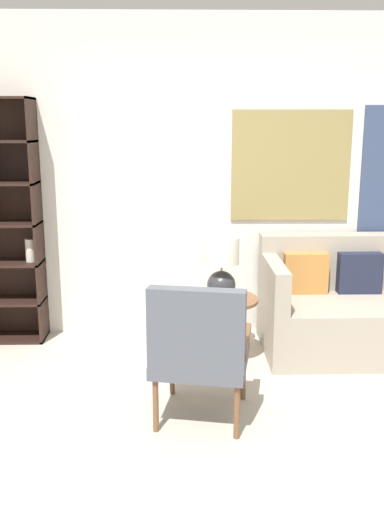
# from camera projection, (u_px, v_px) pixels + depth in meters

# --- Properties ---
(ground_plane) EXTENTS (14.00, 14.00, 0.00)m
(ground_plane) POSITION_uv_depth(u_px,v_px,m) (205.00, 458.00, 3.18)
(ground_plane) COLOR #B2A899
(wall_back) EXTENTS (6.40, 0.08, 2.70)m
(wall_back) POSITION_uv_depth(u_px,v_px,m) (200.00, 180.00, 4.85)
(wall_back) COLOR silver
(wall_back) RESTS_ON ground_plane
(armchair) EXTENTS (0.67, 0.68, 0.91)m
(armchair) POSITION_uv_depth(u_px,v_px,m) (199.00, 346.00, 3.44)
(armchair) COLOR brown
(armchair) RESTS_ON ground_plane
(couch) EXTENTS (1.62, 0.89, 0.91)m
(couch) POSITION_uv_depth(u_px,v_px,m) (362.00, 308.00, 4.66)
(couch) COLOR #9E9384
(couch) RESTS_ON ground_plane
(side_table) EXTENTS (0.53, 0.53, 0.51)m
(side_table) POSITION_uv_depth(u_px,v_px,m) (224.00, 305.00, 4.39)
(side_table) COLOR brown
(side_table) RESTS_ON ground_plane
(table_lamp) EXTENTS (0.27, 0.27, 0.48)m
(table_lamp) POSITION_uv_depth(u_px,v_px,m) (222.00, 265.00, 4.30)
(table_lamp) COLOR #2D2D33
(table_lamp) RESTS_ON side_table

